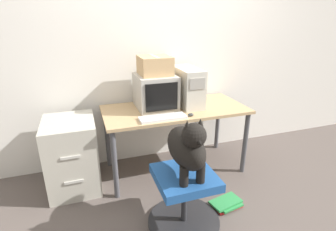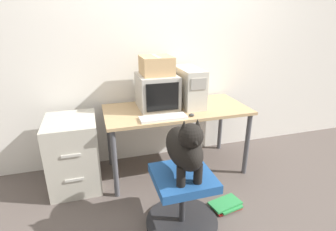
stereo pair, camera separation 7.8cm
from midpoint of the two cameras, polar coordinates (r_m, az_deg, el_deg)
ground_plane at (r=2.78m, az=3.14°, el=-14.98°), size 12.00×12.00×0.00m
wall_back at (r=3.00m, az=-1.96°, el=14.56°), size 8.00×0.05×2.60m
desk at (r=2.77m, az=0.71°, el=0.04°), size 1.49×0.71×0.73m
crt_monitor at (r=2.72m, az=-3.60°, el=5.28°), size 0.39×0.45×0.35m
pc_tower at (r=2.80m, az=3.43°, el=6.29°), size 0.21×0.50×0.40m
keyboard at (r=2.45m, az=-2.04°, el=-0.46°), size 0.44×0.15×0.03m
computer_mouse at (r=2.52m, az=4.09°, el=0.17°), size 0.06×0.04×0.03m
office_chair at (r=2.22m, az=2.51°, el=-17.87°), size 0.60×0.60×0.49m
dog at (r=1.93m, az=3.05°, el=-6.76°), size 0.24×0.50×0.50m
filing_cabinet at (r=2.77m, az=-20.86°, el=-8.01°), size 0.47×0.57×0.71m
cardboard_box at (r=2.66m, az=-3.76°, el=10.81°), size 0.31×0.32×0.18m
book_stack_floor at (r=2.57m, az=11.68°, el=-18.17°), size 0.31×0.23×0.06m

